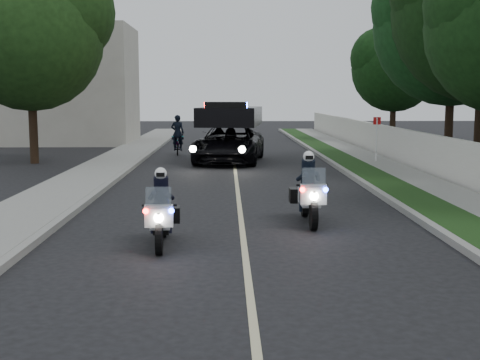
# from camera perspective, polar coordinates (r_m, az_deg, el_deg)

# --- Properties ---
(ground) EXTENTS (120.00, 120.00, 0.00)m
(ground) POSITION_cam_1_polar(r_m,az_deg,el_deg) (13.11, 0.27, -5.12)
(ground) COLOR black
(ground) RESTS_ON ground
(curb_right) EXTENTS (0.20, 60.00, 0.15)m
(curb_right) POSITION_cam_1_polar(r_m,az_deg,el_deg) (23.38, 9.72, 0.58)
(curb_right) COLOR gray
(curb_right) RESTS_ON ground
(grass_verge) EXTENTS (1.20, 60.00, 0.16)m
(grass_verge) POSITION_cam_1_polar(r_m,az_deg,el_deg) (23.53, 11.39, 0.59)
(grass_verge) COLOR #193814
(grass_verge) RESTS_ON ground
(sidewalk_right) EXTENTS (1.40, 60.00, 0.16)m
(sidewalk_right) POSITION_cam_1_polar(r_m,az_deg,el_deg) (23.84, 14.44, 0.59)
(sidewalk_right) COLOR gray
(sidewalk_right) RESTS_ON ground
(property_wall) EXTENTS (0.22, 60.00, 1.50)m
(property_wall) POSITION_cam_1_polar(r_m,az_deg,el_deg) (24.06, 16.79, 2.18)
(property_wall) COLOR beige
(property_wall) RESTS_ON ground
(curb_left) EXTENTS (0.20, 60.00, 0.15)m
(curb_left) POSITION_cam_1_polar(r_m,az_deg,el_deg) (23.27, -10.53, 0.53)
(curb_left) COLOR gray
(curb_left) RESTS_ON ground
(sidewalk_left) EXTENTS (2.00, 60.00, 0.16)m
(sidewalk_left) POSITION_cam_1_polar(r_m,az_deg,el_deg) (23.47, -13.18, 0.52)
(sidewalk_left) COLOR gray
(sidewalk_left) RESTS_ON ground
(building_far) EXTENTS (8.00, 6.00, 7.00)m
(building_far) POSITION_cam_1_polar(r_m,az_deg,el_deg) (39.98, -15.38, 8.21)
(building_far) COLOR #A8A396
(building_far) RESTS_ON ground
(lane_marking) EXTENTS (0.12, 50.00, 0.01)m
(lane_marking) POSITION_cam_1_polar(r_m,az_deg,el_deg) (22.97, -0.38, 0.39)
(lane_marking) COLOR #BFB78C
(lane_marking) RESTS_ON ground
(police_moto_left) EXTENTS (0.71, 1.81, 1.52)m
(police_moto_left) POSITION_cam_1_polar(r_m,az_deg,el_deg) (12.48, -7.07, -5.84)
(police_moto_left) COLOR silver
(police_moto_left) RESTS_ON ground
(police_moto_right) EXTENTS (0.68, 1.93, 1.64)m
(police_moto_right) POSITION_cam_1_polar(r_m,az_deg,el_deg) (14.63, 6.18, -3.83)
(police_moto_right) COLOR silver
(police_moto_right) RESTS_ON ground
(police_suv) EXTENTS (3.41, 6.09, 2.82)m
(police_suv) POSITION_cam_1_polar(r_m,az_deg,el_deg) (27.69, -0.97, 1.61)
(police_suv) COLOR black
(police_suv) RESTS_ON ground
(bicycle) EXTENTS (0.78, 1.85, 0.95)m
(bicycle) POSITION_cam_1_polar(r_m,az_deg,el_deg) (31.46, -5.62, 2.30)
(bicycle) COLOR black
(bicycle) RESTS_ON ground
(cyclist) EXTENTS (0.65, 0.44, 1.75)m
(cyclist) POSITION_cam_1_polar(r_m,az_deg,el_deg) (31.46, -5.62, 2.30)
(cyclist) COLOR black
(cyclist) RESTS_ON ground
(sign_post) EXTENTS (0.35, 0.35, 2.06)m
(sign_post) POSITION_cam_1_polar(r_m,az_deg,el_deg) (27.47, 12.12, 1.40)
(sign_post) COLOR #B30C1A
(sign_post) RESTS_ON ground
(tree_right_c) EXTENTS (7.29, 7.29, 11.94)m
(tree_right_c) POSITION_cam_1_polar(r_m,az_deg,el_deg) (27.00, 20.53, 0.98)
(tree_right_c) COLOR black
(tree_right_c) RESTS_ON ground
(tree_right_d) EXTENTS (8.45, 8.45, 11.26)m
(tree_right_d) POSITION_cam_1_polar(r_m,az_deg,el_deg) (29.14, 18.14, 1.53)
(tree_right_d) COLOR #164318
(tree_right_d) RESTS_ON ground
(tree_right_e) EXTENTS (5.95, 5.95, 8.76)m
(tree_right_e) POSITION_cam_1_polar(r_m,az_deg,el_deg) (40.61, 13.51, 3.31)
(tree_right_e) COLOR #123511
(tree_right_e) RESTS_ON ground
(tree_left_near) EXTENTS (8.15, 8.15, 10.35)m
(tree_left_near) POSITION_cam_1_polar(r_m,az_deg,el_deg) (28.63, -17.97, 1.44)
(tree_left_near) COLOR #1C3D14
(tree_left_near) RESTS_ON ground
(tree_left_far) EXTENTS (6.96, 6.96, 8.80)m
(tree_left_far) POSITION_cam_1_polar(r_m,az_deg,el_deg) (41.27, -14.13, 3.36)
(tree_left_far) COLOR black
(tree_left_far) RESTS_ON ground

